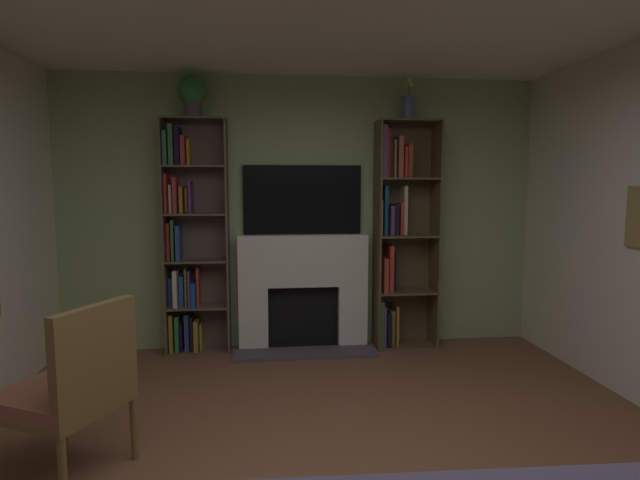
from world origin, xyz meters
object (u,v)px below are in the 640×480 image
fireplace (303,289)px  tv (302,200)px  vase_with_flowers (408,106)px  armchair (71,388)px  bookshelf_left (190,242)px  bookshelf_right (397,234)px  potted_plant (192,93)px

fireplace → tv: tv is taller
vase_with_flowers → tv: bearing=173.3°
tv → vase_with_flowers: vase_with_flowers is taller
vase_with_flowers → armchair: (-2.46, -2.06, -1.87)m
fireplace → bookshelf_left: bearing=179.9°
fireplace → armchair: 2.56m
fireplace → armchair: size_ratio=1.39×
bookshelf_left → bookshelf_right: same height
bookshelf_left → armchair: bookshelf_left is taller
bookshelf_right → vase_with_flowers: 1.25m
bookshelf_right → vase_with_flowers: (0.08, -0.03, 1.25)m
armchair → potted_plant: bearing=78.5°
tv → vase_with_flowers: 1.37m
fireplace → bookshelf_left: size_ratio=0.61×
fireplace → bookshelf_right: size_ratio=0.61×
bookshelf_right → armchair: (-2.38, -2.09, -0.63)m
fireplace → potted_plant: bearing=-177.2°
potted_plant → armchair: potted_plant is taller
bookshelf_right → potted_plant: potted_plant is taller
fireplace → bookshelf_left: (-1.09, 0.00, 0.49)m
bookshelf_right → tv: bearing=174.4°
tv → potted_plant: potted_plant is taller
tv → armchair: tv is taller
bookshelf_left → armchair: size_ratio=2.27×
bookshelf_left → vase_with_flowers: (2.11, -0.05, 1.30)m
tv → bookshelf_right: bearing=-5.6°
bookshelf_left → vase_with_flowers: vase_with_flowers is taller
tv → armchair: bearing=-123.5°
bookshelf_left → tv: bearing=3.5°
bookshelf_right → bookshelf_left: bearing=179.3°
tv → bookshelf_right: (0.94, -0.09, -0.34)m
tv → bookshelf_left: size_ratio=0.52×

